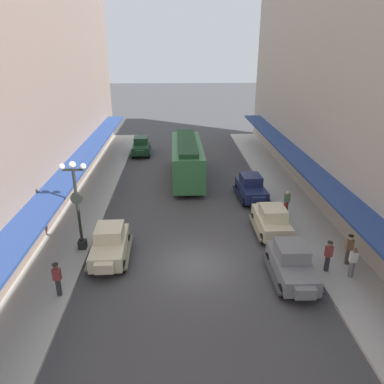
{
  "coord_description": "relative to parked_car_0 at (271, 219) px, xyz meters",
  "views": [
    {
      "loc": [
        -0.96,
        -16.48,
        10.89
      ],
      "look_at": [
        0.0,
        6.0,
        1.8
      ],
      "focal_mm": 34.13,
      "sensor_mm": 36.0,
      "label": 1
    }
  ],
  "objects": [
    {
      "name": "parked_car_0",
      "position": [
        0.0,
        0.0,
        0.0
      ],
      "size": [
        2.14,
        4.26,
        1.84
      ],
      "color": "beige",
      "rests_on": "ground"
    },
    {
      "name": "parked_car_4",
      "position": [
        -9.54,
        18.07,
        0.0
      ],
      "size": [
        2.24,
        4.29,
        1.84
      ],
      "color": "#193D23",
      "rests_on": "ground"
    },
    {
      "name": "pedestrian_0",
      "position": [
        1.8,
        -4.38,
        0.07
      ],
      "size": [
        0.36,
        0.28,
        1.67
      ],
      "color": "#2D2D33",
      "rests_on": "sidewalk_right"
    },
    {
      "name": "streetcar",
      "position": [
        -4.89,
        10.11,
        0.96
      ],
      "size": [
        2.57,
        9.61,
        3.46
      ],
      "color": "#33723F",
      "rests_on": "ground"
    },
    {
      "name": "parked_car_2",
      "position": [
        -9.45,
        -2.51,
        0.0
      ],
      "size": [
        2.23,
        4.29,
        1.84
      ],
      "color": "beige",
      "rests_on": "ground"
    },
    {
      "name": "pedestrian_1",
      "position": [
        1.67,
        2.51,
        0.05
      ],
      "size": [
        0.36,
        0.24,
        1.64
      ],
      "color": "#2D2D33",
      "rests_on": "sidewalk_right"
    },
    {
      "name": "fire_hydrant",
      "position": [
        1.57,
        2.43,
        -0.38
      ],
      "size": [
        0.24,
        0.24,
        0.82
      ],
      "color": "#B21E19",
      "rests_on": "sidewalk_right"
    },
    {
      "name": "sidewalk_right",
      "position": [
        2.72,
        -3.43,
        -0.87
      ],
      "size": [
        3.0,
        60.0,
        0.15
      ],
      "primitive_type": "cube",
      "color": "#B7B5AD",
      "rests_on": "ground"
    },
    {
      "name": "parked_car_1",
      "position": [
        -0.19,
        5.46,
        0.0
      ],
      "size": [
        2.3,
        4.32,
        1.84
      ],
      "color": "#19234C",
      "rests_on": "ground"
    },
    {
      "name": "sidewalk_left",
      "position": [
        -12.28,
        -3.43,
        -0.87
      ],
      "size": [
        3.0,
        60.0,
        0.15
      ],
      "primitive_type": "cube",
      "color": "#B7B5AD",
      "rests_on": "ground"
    },
    {
      "name": "lamp_post_with_clock",
      "position": [
        -11.18,
        -1.61,
        2.04
      ],
      "size": [
        1.42,
        0.44,
        5.16
      ],
      "color": "black",
      "rests_on": "sidewalk_left"
    },
    {
      "name": "pedestrian_4",
      "position": [
        2.81,
        -4.95,
        0.05
      ],
      "size": [
        0.36,
        0.24,
        1.64
      ],
      "color": "slate",
      "rests_on": "sidewalk_right"
    },
    {
      "name": "pedestrian_3",
      "position": [
        -11.26,
        -5.79,
        0.07
      ],
      "size": [
        0.36,
        0.28,
        1.67
      ],
      "color": "#2D2D33",
      "rests_on": "sidewalk_left"
    },
    {
      "name": "pedestrian_2",
      "position": [
        3.13,
        -3.79,
        0.07
      ],
      "size": [
        0.36,
        0.28,
        1.67
      ],
      "color": "#4C4238",
      "rests_on": "sidewalk_right"
    },
    {
      "name": "ground_plane",
      "position": [
        -4.78,
        -3.43,
        -0.94
      ],
      "size": [
        200.0,
        200.0,
        0.0
      ],
      "primitive_type": "plane",
      "color": "#424244"
    },
    {
      "name": "parked_car_3",
      "position": [
        -0.18,
        -4.82,
        0.0
      ],
      "size": [
        2.19,
        4.28,
        1.84
      ],
      "color": "slate",
      "rests_on": "ground"
    }
  ]
}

